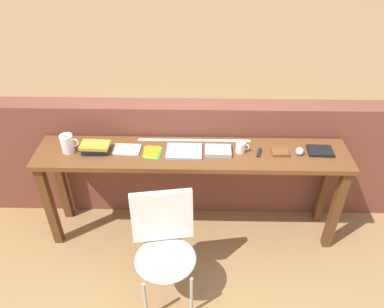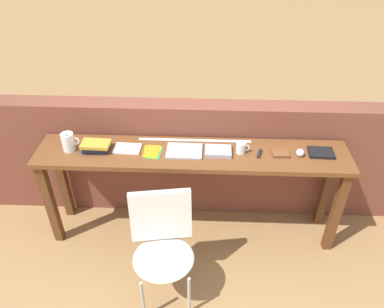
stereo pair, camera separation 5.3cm
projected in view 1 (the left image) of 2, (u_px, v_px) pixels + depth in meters
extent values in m
plane|color=#9E7547|center=(191.00, 255.00, 3.24)|extent=(40.00, 40.00, 0.00)
cube|color=brown|center=(193.00, 158.00, 3.43)|extent=(6.00, 0.20, 1.13)
cube|color=brown|center=(192.00, 154.00, 2.98)|extent=(2.50, 0.44, 0.04)
cube|color=#5B341A|center=(50.00, 206.00, 3.13)|extent=(0.07, 0.07, 0.84)
cube|color=#5B341A|center=(336.00, 210.00, 3.09)|extent=(0.07, 0.07, 0.84)
cube|color=#5B341A|center=(61.00, 182.00, 3.39)|extent=(0.07, 0.07, 0.84)
cube|color=#5B341A|center=(325.00, 185.00, 3.35)|extent=(0.07, 0.07, 0.84)
ellipsoid|color=silver|center=(166.00, 259.00, 2.66)|extent=(0.50, 0.48, 0.08)
cube|color=silver|center=(162.00, 216.00, 2.67)|extent=(0.45, 0.17, 0.40)
cylinder|color=#B2B2B7|center=(146.00, 301.00, 2.66)|extent=(0.02, 0.02, 0.41)
cylinder|color=#B2B2B7|center=(191.00, 296.00, 2.69)|extent=(0.02, 0.02, 0.41)
cylinder|color=#B2B2B7|center=(144.00, 265.00, 2.91)|extent=(0.02, 0.02, 0.41)
cylinder|color=#B2B2B7|center=(186.00, 260.00, 2.94)|extent=(0.02, 0.02, 0.41)
cylinder|color=white|center=(67.00, 144.00, 2.93)|extent=(0.10, 0.10, 0.15)
cone|color=white|center=(64.00, 136.00, 2.86)|extent=(0.04, 0.03, 0.04)
torus|color=white|center=(74.00, 143.00, 2.93)|extent=(0.07, 0.01, 0.07)
cube|color=navy|center=(96.00, 150.00, 2.98)|extent=(0.21, 0.15, 0.02)
cube|color=black|center=(96.00, 148.00, 2.96)|extent=(0.19, 0.16, 0.02)
cube|color=gold|center=(95.00, 145.00, 2.94)|extent=(0.23, 0.14, 0.03)
cube|color=white|center=(127.00, 149.00, 2.99)|extent=(0.22, 0.15, 0.01)
cube|color=green|center=(154.00, 153.00, 2.96)|extent=(0.12, 0.17, 0.00)
cube|color=yellow|center=(152.00, 152.00, 2.96)|extent=(0.14, 0.18, 0.00)
cube|color=orange|center=(151.00, 151.00, 2.97)|extent=(0.12, 0.14, 0.00)
cube|color=#9E9EA3|center=(184.00, 151.00, 2.96)|extent=(0.29, 0.21, 0.02)
cube|color=#9E9EA3|center=(218.00, 151.00, 2.95)|extent=(0.21, 0.15, 0.03)
cylinder|color=white|center=(241.00, 147.00, 2.95)|extent=(0.08, 0.08, 0.09)
torus|color=white|center=(246.00, 147.00, 2.95)|extent=(0.06, 0.01, 0.06)
cube|color=black|center=(259.00, 153.00, 2.95)|extent=(0.05, 0.11, 0.02)
cube|color=brown|center=(280.00, 152.00, 2.95)|extent=(0.13, 0.10, 0.02)
sphere|color=silver|center=(300.00, 151.00, 2.92)|extent=(0.06, 0.06, 0.06)
cube|color=black|center=(320.00, 151.00, 2.96)|extent=(0.20, 0.15, 0.02)
cube|color=silver|center=(194.00, 140.00, 3.10)|extent=(0.93, 0.03, 0.00)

